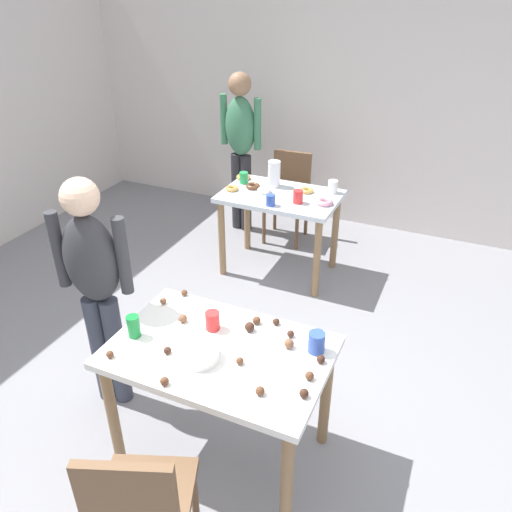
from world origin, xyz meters
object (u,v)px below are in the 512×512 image
(chair_far_table, at_px, (289,191))
(soda_can, at_px, (134,326))
(person_girl_near, at_px, (95,279))
(pitcher_far, at_px, (274,174))
(mixing_bowl, at_px, (200,354))
(dining_table_far, at_px, (280,208))
(chair_near_table, at_px, (140,504))
(dining_table_near, at_px, (220,366))
(person_adult_far, at_px, (241,139))

(chair_far_table, bearing_deg, soda_can, -86.08)
(person_girl_near, height_order, pitcher_far, person_girl_near)
(soda_can, bearing_deg, mixing_bowl, -2.74)
(dining_table_far, distance_m, mixing_bowl, 2.14)
(person_girl_near, xyz_separation_m, pitcher_far, (0.25, 2.05, -0.03))
(chair_near_table, bearing_deg, dining_table_near, 90.64)
(dining_table_near, bearing_deg, pitcher_far, 105.24)
(dining_table_far, relative_size, soda_can, 8.14)
(mixing_bowl, height_order, pitcher_far, pitcher_far)
(mixing_bowl, bearing_deg, chair_near_table, -84.61)
(dining_table_far, bearing_deg, pitcher_far, 128.80)
(chair_near_table, bearing_deg, mixing_bowl, 95.39)
(dining_table_near, distance_m, chair_far_table, 2.75)
(dining_table_near, distance_m, dining_table_far, 2.05)
(dining_table_near, bearing_deg, person_girl_near, 173.40)
(chair_near_table, bearing_deg, pitcher_far, 101.64)
(chair_far_table, relative_size, person_adult_far, 0.54)
(chair_near_table, height_order, mixing_bowl, chair_near_table)
(person_girl_near, xyz_separation_m, soda_can, (0.38, -0.18, -0.08))
(dining_table_far, bearing_deg, dining_table_near, -76.90)
(dining_table_far, bearing_deg, soda_can, -89.59)
(chair_near_table, relative_size, person_adult_far, 0.54)
(person_girl_near, bearing_deg, person_adult_far, 97.08)
(chair_near_table, relative_size, pitcher_far, 3.82)
(person_adult_far, height_order, pitcher_far, person_adult_far)
(chair_far_table, distance_m, person_adult_far, 0.69)
(mixing_bowl, bearing_deg, dining_table_near, 63.92)
(dining_table_far, relative_size, chair_far_table, 1.14)
(pitcher_far, bearing_deg, dining_table_far, -51.20)
(chair_far_table, bearing_deg, dining_table_near, -76.58)
(dining_table_near, height_order, mixing_bowl, mixing_bowl)
(dining_table_near, xyz_separation_m, chair_near_table, (0.01, -0.73, -0.14))
(dining_table_far, xyz_separation_m, chair_far_table, (-0.17, 0.68, -0.13))
(dining_table_far, relative_size, chair_near_table, 1.14)
(chair_far_table, relative_size, mixing_bowl, 4.51)
(person_girl_near, bearing_deg, soda_can, -25.40)
(person_girl_near, distance_m, soda_can, 0.43)
(person_adult_far, bearing_deg, soda_can, -75.66)
(dining_table_near, distance_m, soda_can, 0.49)
(dining_table_near, xyz_separation_m, person_adult_far, (-1.15, 2.65, 0.33))
(chair_near_table, distance_m, person_girl_near, 1.25)
(dining_table_near, relative_size, soda_can, 9.04)
(chair_near_table, xyz_separation_m, mixing_bowl, (-0.06, 0.63, 0.28))
(dining_table_near, height_order, chair_near_table, chair_near_table)
(person_adult_far, distance_m, soda_can, 2.83)
(chair_near_table, bearing_deg, soda_can, 125.24)
(dining_table_near, relative_size, mixing_bowl, 5.72)
(dining_table_near, xyz_separation_m, soda_can, (-0.45, -0.09, 0.17))
(dining_table_far, height_order, soda_can, soda_can)
(chair_far_table, bearing_deg, person_adult_far, -177.05)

